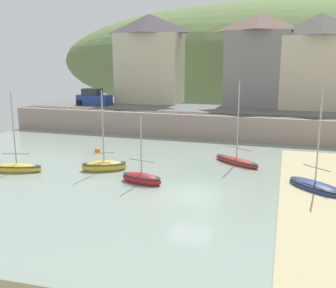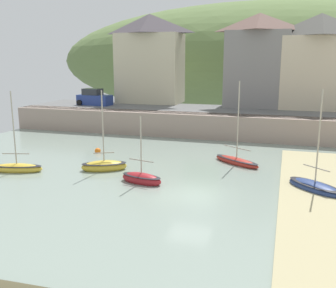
{
  "view_description": "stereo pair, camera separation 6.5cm",
  "coord_description": "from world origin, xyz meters",
  "px_view_note": "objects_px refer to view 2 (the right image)",
  "views": [
    {
      "loc": [
        5.05,
        -21.11,
        7.84
      ],
      "look_at": [
        -2.97,
        5.25,
        1.76
      ],
      "focal_mm": 41.59,
      "sensor_mm": 36.0,
      "label": 1
    },
    {
      "loc": [
        5.11,
        -21.09,
        7.84
      ],
      "look_at": [
        -2.97,
        5.25,
        1.76
      ],
      "focal_mm": 41.59,
      "sensor_mm": 36.0,
      "label": 2
    }
  ],
  "objects_px": {
    "motorboat_with_cabin": "(315,187)",
    "parked_car_near_slipway": "(94,98)",
    "waterfront_building_centre": "(258,60)",
    "sailboat_blue_trim": "(17,168)",
    "waterfront_building_right": "(318,61)",
    "mooring_buoy": "(98,151)",
    "fishing_boat_green": "(237,161)",
    "dinghy_open_wooden": "(141,178)",
    "waterfront_building_left": "(150,58)",
    "sailboat_nearest_shore": "(104,166)"
  },
  "relations": [
    {
      "from": "waterfront_building_left",
      "to": "sailboat_nearest_shore",
      "type": "relative_size",
      "value": 1.82
    },
    {
      "from": "waterfront_building_centre",
      "to": "fishing_boat_green",
      "type": "relative_size",
      "value": 1.63
    },
    {
      "from": "sailboat_blue_trim",
      "to": "mooring_buoy",
      "type": "xyz_separation_m",
      "value": [
        2.86,
        6.78,
        -0.12
      ]
    },
    {
      "from": "dinghy_open_wooden",
      "to": "mooring_buoy",
      "type": "xyz_separation_m",
      "value": [
        -6.5,
        6.6,
        -0.13
      ]
    },
    {
      "from": "waterfront_building_right",
      "to": "fishing_boat_green",
      "type": "height_order",
      "value": "waterfront_building_right"
    },
    {
      "from": "sailboat_nearest_shore",
      "to": "sailboat_blue_trim",
      "type": "xyz_separation_m",
      "value": [
        -5.74,
        -2.17,
        -0.03
      ]
    },
    {
      "from": "dinghy_open_wooden",
      "to": "sailboat_nearest_shore",
      "type": "bearing_deg",
      "value": 164.13
    },
    {
      "from": "fishing_boat_green",
      "to": "dinghy_open_wooden",
      "type": "bearing_deg",
      "value": -94.45
    },
    {
      "from": "sailboat_blue_trim",
      "to": "mooring_buoy",
      "type": "height_order",
      "value": "sailboat_blue_trim"
    },
    {
      "from": "waterfront_building_left",
      "to": "dinghy_open_wooden",
      "type": "distance_m",
      "value": 26.28
    },
    {
      "from": "dinghy_open_wooden",
      "to": "fishing_boat_green",
      "type": "bearing_deg",
      "value": 63.59
    },
    {
      "from": "motorboat_with_cabin",
      "to": "parked_car_near_slipway",
      "type": "bearing_deg",
      "value": -174.45
    },
    {
      "from": "waterfront_building_centre",
      "to": "parked_car_near_slipway",
      "type": "distance_m",
      "value": 19.62
    },
    {
      "from": "sailboat_blue_trim",
      "to": "parked_car_near_slipway",
      "type": "distance_m",
      "value": 20.21
    },
    {
      "from": "waterfront_building_centre",
      "to": "waterfront_building_right",
      "type": "distance_m",
      "value": 6.46
    },
    {
      "from": "sailboat_blue_trim",
      "to": "parked_car_near_slipway",
      "type": "relative_size",
      "value": 1.38
    },
    {
      "from": "motorboat_with_cabin",
      "to": "sailboat_blue_trim",
      "type": "bearing_deg",
      "value": -132.74
    },
    {
      "from": "motorboat_with_cabin",
      "to": "fishing_boat_green",
      "type": "bearing_deg",
      "value": 179.9
    },
    {
      "from": "waterfront_building_left",
      "to": "sailboat_blue_trim",
      "type": "distance_m",
      "value": 25.29
    },
    {
      "from": "waterfront_building_right",
      "to": "parked_car_near_slipway",
      "type": "distance_m",
      "value": 25.79
    },
    {
      "from": "waterfront_building_left",
      "to": "waterfront_building_centre",
      "type": "distance_m",
      "value": 13.08
    },
    {
      "from": "motorboat_with_cabin",
      "to": "parked_car_near_slipway",
      "type": "distance_m",
      "value": 30.0
    },
    {
      "from": "parked_car_near_slipway",
      "to": "sailboat_blue_trim",
      "type": "bearing_deg",
      "value": -72.63
    },
    {
      "from": "waterfront_building_right",
      "to": "sailboat_nearest_shore",
      "type": "xyz_separation_m",
      "value": [
        -15.26,
        -21.91,
        -7.27
      ]
    },
    {
      "from": "waterfront_building_centre",
      "to": "parked_car_near_slipway",
      "type": "relative_size",
      "value": 2.45
    },
    {
      "from": "waterfront_building_left",
      "to": "sailboat_blue_trim",
      "type": "xyz_separation_m",
      "value": [
        -1.47,
        -24.09,
        -7.58
      ]
    },
    {
      "from": "mooring_buoy",
      "to": "dinghy_open_wooden",
      "type": "bearing_deg",
      "value": -45.47
    },
    {
      "from": "dinghy_open_wooden",
      "to": "waterfront_building_right",
      "type": "bearing_deg",
      "value": 77.01
    },
    {
      "from": "motorboat_with_cabin",
      "to": "parked_car_near_slipway",
      "type": "xyz_separation_m",
      "value": [
        -23.95,
        17.83,
        2.94
      ]
    },
    {
      "from": "waterfront_building_right",
      "to": "fishing_boat_green",
      "type": "xyz_separation_m",
      "value": [
        -6.38,
        -17.49,
        -7.32
      ]
    },
    {
      "from": "waterfront_building_left",
      "to": "waterfront_building_centre",
      "type": "xyz_separation_m",
      "value": [
        13.07,
        0.0,
        -0.17
      ]
    },
    {
      "from": "waterfront_building_left",
      "to": "mooring_buoy",
      "type": "relative_size",
      "value": 20.91
    },
    {
      "from": "parked_car_near_slipway",
      "to": "fishing_boat_green",
      "type": "bearing_deg",
      "value": -29.11
    },
    {
      "from": "sailboat_blue_trim",
      "to": "fishing_boat_green",
      "type": "bearing_deg",
      "value": 9.57
    },
    {
      "from": "motorboat_with_cabin",
      "to": "sailboat_nearest_shore",
      "type": "xyz_separation_m",
      "value": [
        -14.19,
        0.41,
        0.04
      ]
    },
    {
      "from": "waterfront_building_centre",
      "to": "mooring_buoy",
      "type": "height_order",
      "value": "waterfront_building_centre"
    },
    {
      "from": "sailboat_nearest_shore",
      "to": "fishing_boat_green",
      "type": "height_order",
      "value": "fishing_boat_green"
    },
    {
      "from": "motorboat_with_cabin",
      "to": "mooring_buoy",
      "type": "bearing_deg",
      "value": -154.18
    },
    {
      "from": "waterfront_building_left",
      "to": "parked_car_near_slipway",
      "type": "bearing_deg",
      "value": -140.65
    },
    {
      "from": "dinghy_open_wooden",
      "to": "fishing_boat_green",
      "type": "height_order",
      "value": "fishing_boat_green"
    },
    {
      "from": "waterfront_building_centre",
      "to": "sailboat_nearest_shore",
      "type": "distance_m",
      "value": 24.74
    },
    {
      "from": "motorboat_with_cabin",
      "to": "fishing_boat_green",
      "type": "relative_size",
      "value": 0.99
    },
    {
      "from": "sailboat_nearest_shore",
      "to": "sailboat_blue_trim",
      "type": "relative_size",
      "value": 1.01
    },
    {
      "from": "parked_car_near_slipway",
      "to": "waterfront_building_left",
      "type": "bearing_deg",
      "value": 45.12
    },
    {
      "from": "waterfront_building_centre",
      "to": "sailboat_blue_trim",
      "type": "bearing_deg",
      "value": -121.13
    },
    {
      "from": "waterfront_building_right",
      "to": "mooring_buoy",
      "type": "bearing_deg",
      "value": -136.36
    },
    {
      "from": "waterfront_building_right",
      "to": "sailboat_blue_trim",
      "type": "distance_m",
      "value": 32.78
    },
    {
      "from": "waterfront_building_left",
      "to": "fishing_boat_green",
      "type": "bearing_deg",
      "value": -53.07
    },
    {
      "from": "waterfront_building_right",
      "to": "waterfront_building_left",
      "type": "bearing_deg",
      "value": 180.0
    },
    {
      "from": "waterfront_building_left",
      "to": "dinghy_open_wooden",
      "type": "xyz_separation_m",
      "value": [
        7.88,
        -23.91,
        -7.56
      ]
    }
  ]
}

